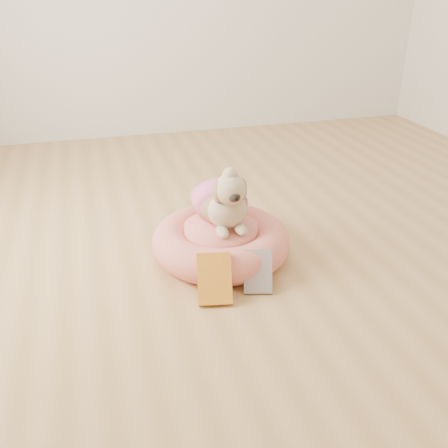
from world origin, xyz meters
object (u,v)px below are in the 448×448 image
object	(u,v)px
pet_bed	(221,241)
dog	(222,191)
book_white	(258,272)
book_yellow	(214,279)

from	to	relation	value
pet_bed	dog	distance (m)	0.24
dog	book_white	size ratio (longest dim) A/B	2.33
dog	book_yellow	size ratio (longest dim) A/B	2.02
dog	book_yellow	distance (m)	0.43
book_yellow	book_white	bearing A→B (deg)	16.59
dog	book_white	bearing A→B (deg)	-80.85
pet_bed	book_white	bearing A→B (deg)	-75.94
dog	pet_bed	bearing A→B (deg)	-115.16
pet_bed	book_white	size ratio (longest dim) A/B	3.52
pet_bed	dog	bearing A→B (deg)	66.21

